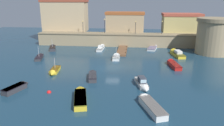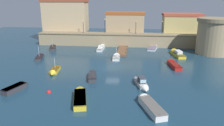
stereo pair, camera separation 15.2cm
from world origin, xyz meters
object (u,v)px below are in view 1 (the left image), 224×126
moored_boat_1 (101,47)px  moored_boat_10 (142,84)px  quay_lamp_1 (105,24)px  moored_boat_4 (176,53)px  quay_lamp_2 (136,25)px  moored_boat_7 (116,57)px  quay_lamp_0 (83,25)px  moored_boat_2 (153,47)px  moored_boat_8 (17,87)px  mooring_buoy_0 (49,93)px  moored_boat_3 (93,75)px  quay_lamp_3 (162,25)px  fortress_tower (214,36)px  moored_boat_12 (54,71)px  moored_boat_11 (53,48)px  moored_boat_5 (149,104)px  moored_boat_9 (40,57)px  moored_boat_0 (173,64)px  moored_boat_6 (80,96)px

moored_boat_1 → moored_boat_10: size_ratio=1.27×
quay_lamp_1 → moored_boat_4: quay_lamp_1 is taller
quay_lamp_2 → moored_boat_7: size_ratio=0.77×
quay_lamp_0 → moored_boat_1: 8.96m
moored_boat_2 → moored_boat_8: (-20.74, -28.90, 0.14)m
moored_boat_1 → mooring_buoy_0: size_ratio=11.00×
moored_boat_2 → moored_boat_4: moored_boat_4 is taller
moored_boat_2 → moored_boat_7: moored_boat_7 is taller
quay_lamp_1 → moored_boat_3: size_ratio=0.78×
quay_lamp_3 → moored_boat_8: size_ratio=0.75×
fortress_tower → moored_boat_12: bearing=-151.3°
quay_lamp_0 → moored_boat_12: 24.48m
quay_lamp_0 → moored_boat_11: bearing=-135.0°
fortress_tower → moored_boat_8: size_ratio=1.81×
moored_boat_2 → moored_boat_5: bearing=-171.5°
moored_boat_9 → moored_boat_10: (21.43, -13.55, 0.11)m
quay_lamp_0 → moored_boat_10: (15.40, -28.53, -5.07)m
quay_lamp_1 → moored_boat_4: bearing=-27.1°
quay_lamp_1 → mooring_buoy_0: size_ratio=6.18×
moored_boat_7 → moored_boat_9: 16.39m
moored_boat_3 → quay_lamp_1: bearing=-7.5°
moored_boat_11 → mooring_buoy_0: 27.14m
quay_lamp_3 → moored_boat_10: 29.52m
quay_lamp_3 → moored_boat_12: 31.95m
moored_boat_0 → moored_boat_4: (2.05, 8.43, 0.09)m
moored_boat_8 → moored_boat_11: (-4.42, 25.20, 0.02)m
moored_boat_0 → moored_boat_8: moored_boat_0 is taller
quay_lamp_1 → moored_boat_2: quay_lamp_1 is taller
fortress_tower → quay_lamp_3: size_ratio=2.43×
quay_lamp_3 → moored_boat_10: bearing=-101.0°
quay_lamp_0 → quay_lamp_1: bearing=0.0°
moored_boat_5 → moored_boat_10: (-0.62, 6.20, 0.02)m
quay_lamp_0 → moored_boat_6: 34.56m
fortress_tower → moored_boat_11: 38.59m
moored_boat_6 → moored_boat_7: bearing=-22.1°
moored_boat_1 → moored_boat_3: 20.95m
mooring_buoy_0 → moored_boat_0: bearing=37.9°
quay_lamp_1 → quay_lamp_2: (8.24, 0.00, -0.30)m
moored_boat_1 → moored_boat_2: size_ratio=1.17×
moored_boat_2 → moored_boat_9: 27.66m
moored_boat_0 → quay_lamp_1: bearing=33.1°
quay_lamp_0 → moored_boat_8: 32.07m
moored_boat_11 → quay_lamp_0: bearing=-63.9°
moored_boat_6 → fortress_tower: bearing=-56.7°
quay_lamp_1 → moored_boat_4: size_ratio=0.53×
moored_boat_9 → moored_boat_10: 25.36m
moored_boat_4 → mooring_buoy_0: 30.98m
quay_lamp_1 → mooring_buoy_0: quay_lamp_1 is taller
moored_boat_8 → moored_boat_10: moored_boat_10 is taller
moored_boat_2 → moored_boat_7: 13.51m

